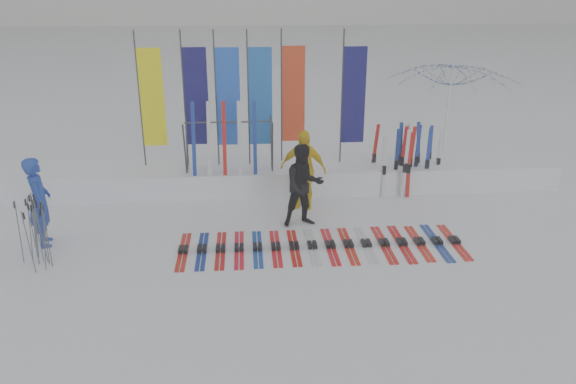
{
  "coord_description": "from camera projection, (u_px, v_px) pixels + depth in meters",
  "views": [
    {
      "loc": [
        -0.6,
        -8.5,
        4.81
      ],
      "look_at": [
        0.2,
        1.6,
        1.0
      ],
      "focal_mm": 35.0,
      "sensor_mm": 36.0,
      "label": 1
    }
  ],
  "objects": [
    {
      "name": "ground",
      "position": [
        284.0,
        279.0,
        9.67
      ],
      "size": [
        120.0,
        120.0,
        0.0
      ],
      "primitive_type": "plane",
      "color": "white",
      "rests_on": "ground"
    },
    {
      "name": "snow_bank",
      "position": [
        270.0,
        176.0,
        13.85
      ],
      "size": [
        14.0,
        1.6,
        0.6
      ],
      "primitive_type": "cube",
      "color": "white",
      "rests_on": "ground"
    },
    {
      "name": "person_blue",
      "position": [
        39.0,
        202.0,
        10.66
      ],
      "size": [
        0.59,
        0.74,
        1.76
      ],
      "primitive_type": "imported",
      "rotation": [
        0.0,
        0.0,
        1.87
      ],
      "color": "#1B39A0",
      "rests_on": "ground"
    },
    {
      "name": "person_black",
      "position": [
        304.0,
        186.0,
        11.53
      ],
      "size": [
        0.96,
        0.81,
        1.74
      ],
      "primitive_type": "imported",
      "rotation": [
        0.0,
        0.0,
        0.19
      ],
      "color": "black",
      "rests_on": "ground"
    },
    {
      "name": "person_yellow",
      "position": [
        303.0,
        169.0,
        12.49
      ],
      "size": [
        1.13,
        0.77,
        1.79
      ],
      "primitive_type": "imported",
      "rotation": [
        0.0,
        0.0,
        -0.36
      ],
      "color": "yellow",
      "rests_on": "ground"
    },
    {
      "name": "tent_canopy",
      "position": [
        448.0,
        117.0,
        14.63
      ],
      "size": [
        3.5,
        3.56,
        2.98
      ],
      "primitive_type": "imported",
      "rotation": [
        0.0,
        0.0,
        0.08
      ],
      "color": "white",
      "rests_on": "ground"
    },
    {
      "name": "ski_row",
      "position": [
        322.0,
        245.0,
        10.83
      ],
      "size": [
        5.44,
        1.7,
        0.07
      ],
      "color": "#B0150E",
      "rests_on": "ground"
    },
    {
      "name": "pole_cluster",
      "position": [
        36.0,
        232.0,
        10.04
      ],
      "size": [
        0.63,
        0.8,
        1.25
      ],
      "color": "#595B60",
      "rests_on": "ground"
    },
    {
      "name": "feather_flags",
      "position": [
        247.0,
        97.0,
        13.3
      ],
      "size": [
        5.36,
        0.28,
        3.2
      ],
      "color": "#383A3F",
      "rests_on": "ground"
    },
    {
      "name": "ski_rack",
      "position": [
        229.0,
        139.0,
        13.03
      ],
      "size": [
        2.04,
        0.8,
        1.23
      ],
      "color": "#383A3F",
      "rests_on": "ground"
    },
    {
      "name": "upright_skis",
      "position": [
        409.0,
        159.0,
        13.52
      ],
      "size": [
        1.62,
        1.17,
        1.69
      ],
      "color": "navy",
      "rests_on": "ground"
    }
  ]
}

